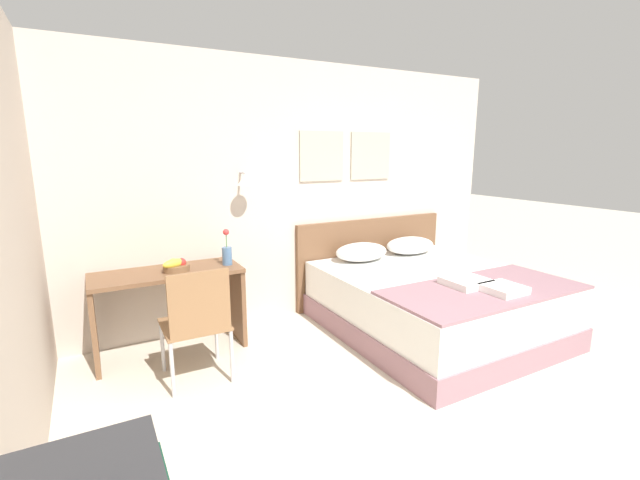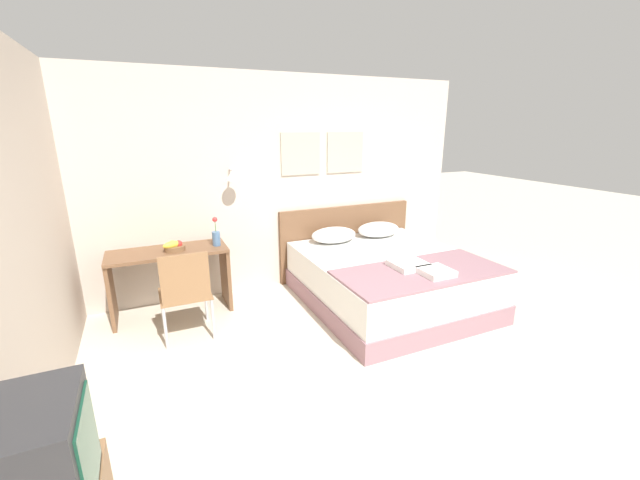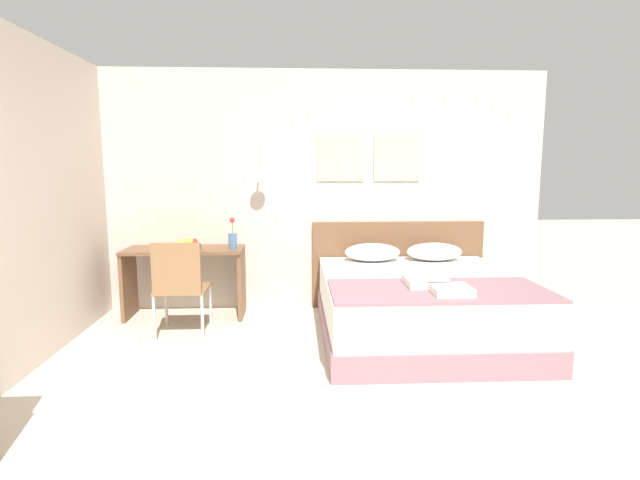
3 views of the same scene
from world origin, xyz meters
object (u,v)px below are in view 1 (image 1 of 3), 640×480
Objects in this scene: desk at (169,295)px; fruit_bowl at (176,266)px; bed at (433,303)px; throw_blanket at (485,290)px; folded_towel_near_foot at (466,282)px; headboard at (371,260)px; desk_chair at (197,318)px; flower_vase at (227,253)px; folded_towel_mid_bed at (503,289)px; pillow_right at (410,245)px; pillow_left at (361,252)px.

desk is 5.07× the size of fruit_bowl.
bed is 1.16× the size of throw_blanket.
folded_towel_near_foot reaches higher than bed.
throw_blanket reaches higher than bed.
bed is 2.44m from fruit_bowl.
headboard is 1.10× the size of throw_blanket.
desk_chair is 0.82m from flower_vase.
throw_blanket is at bearing 109.17° from folded_towel_mid_bed.
pillow_right is 1.81× the size of flower_vase.
desk is at bearing 179.89° from pillow_left.
pillow_right is at bearing -0.08° from desk.
pillow_left is (-0.34, 0.77, 0.39)m from bed.
folded_towel_near_foot is 1.45× the size of fruit_bowl.
flower_vase is at bearing -178.51° from pillow_left.
desk_chair is at bearing 162.59° from throw_blanket.
headboard is at bearing 6.91° from desk.
flower_vase is (-1.83, 0.73, 0.56)m from bed.
pillow_right is at bearing 0.93° from fruit_bowl.
throw_blanket is at bearing -30.14° from fruit_bowl.
desk_chair is (-2.60, -0.66, -0.15)m from pillow_right.
pillow_left reaches higher than bed.
desk is at bearing 98.00° from desk_chair.
folded_towel_mid_bed is (0.05, -0.74, 0.35)m from bed.
throw_blanket is at bearing -103.92° from pillow_right.
pillow_left is at bearing 180.00° from pillow_right.
pillow_left is at bearing 113.76° from bed.
pillow_left is at bearing -139.56° from headboard.
folded_towel_near_foot is at bearing -28.26° from desk.
folded_towel_near_foot is at bearing -108.44° from pillow_right.
throw_blanket is at bearing -30.25° from desk.
flower_vase reaches higher than throw_blanket.
pillow_left is 2.03m from desk_chair.
fruit_bowl is at bearing 149.86° from throw_blanket.
pillow_left is at bearing 103.92° from throw_blanket.
headboard reaches higher than desk.
pillow_right reaches higher than folded_towel_mid_bed.
bed is at bearing -17.69° from fruit_bowl.
pillow_left is at bearing 18.95° from desk_chair.
folded_towel_near_foot is at bearing 115.54° from throw_blanket.
fruit_bowl is at bearing 147.79° from folded_towel_mid_bed.
desk is at bearing 179.92° from pillow_right.
fruit_bowl is (-0.02, 0.62, 0.26)m from desk_chair.
bed is at bearing -21.75° from flower_vase.
pillow_left is 1.50m from flower_vase.
folded_towel_mid_bed reaches higher than bed.
desk_chair is at bearing 159.74° from folded_towel_mid_bed.
bed is 6.24× the size of flower_vase.
desk_chair reaches higher than folded_towel_mid_bed.
folded_towel_near_foot is at bearing -28.09° from fruit_bowl.
desk_chair reaches higher than bed.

